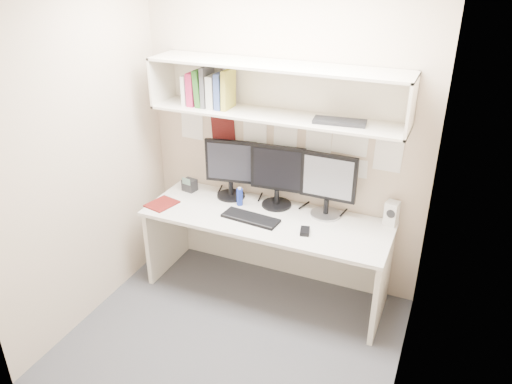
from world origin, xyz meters
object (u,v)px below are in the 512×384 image
at_px(keyboard, 251,218).
at_px(maroon_notebook, 162,204).
at_px(monitor_left, 231,167).
at_px(desk_phone, 189,185).
at_px(monitor_right, 328,183).
at_px(desk, 266,254).
at_px(monitor_center, 277,174).
at_px(speaker, 392,213).

height_order(keyboard, maroon_notebook, keyboard).
xyz_separation_m(monitor_left, desk_phone, (-0.39, -0.04, -0.22)).
bearing_deg(monitor_right, monitor_left, -179.05).
distance_m(desk, desk_phone, 0.93).
relative_size(monitor_center, desk_phone, 3.84).
bearing_deg(keyboard, monitor_center, 77.50).
height_order(keyboard, desk_phone, desk_phone).
bearing_deg(monitor_center, desk, -95.57).
relative_size(maroon_notebook, desk_phone, 1.77).
distance_m(speaker, maroon_notebook, 1.88).
bearing_deg(speaker, keyboard, -150.92).
relative_size(desk, keyboard, 4.30).
height_order(monitor_right, keyboard, monitor_right).
height_order(desk, maroon_notebook, maroon_notebook).
relative_size(desk, speaker, 10.26).
height_order(monitor_center, desk_phone, monitor_center).
distance_m(maroon_notebook, desk_phone, 0.35).
bearing_deg(speaker, monitor_center, -167.28).
xyz_separation_m(monitor_center, desk_phone, (-0.82, -0.04, -0.23)).
height_order(maroon_notebook, desk_phone, desk_phone).
bearing_deg(monitor_left, maroon_notebook, -151.28).
relative_size(monitor_left, keyboard, 1.11).
relative_size(monitor_left, maroon_notebook, 2.11).
xyz_separation_m(monitor_center, monitor_right, (0.43, 0.00, -0.00)).
bearing_deg(monitor_left, monitor_right, -9.93).
xyz_separation_m(monitor_left, monitor_center, (0.42, -0.00, 0.01)).
height_order(keyboard, speaker, speaker).
height_order(monitor_right, speaker, monitor_right).
bearing_deg(keyboard, monitor_left, 141.15).
height_order(speaker, desk_phone, speaker).
xyz_separation_m(monitor_center, keyboard, (-0.10, -0.32, -0.27)).
bearing_deg(monitor_center, maroon_notebook, -161.54).
bearing_deg(keyboard, speaker, 24.93).
bearing_deg(monitor_right, desk, -152.14).
distance_m(monitor_center, desk_phone, 0.85).
bearing_deg(monitor_center, monitor_left, 175.64).
height_order(desk, monitor_left, monitor_left).
xyz_separation_m(monitor_left, maroon_notebook, (-0.47, -0.38, -0.27)).
bearing_deg(desk, monitor_center, 88.78).
bearing_deg(keyboard, desk_phone, 164.81).
xyz_separation_m(speaker, maroon_notebook, (-1.83, -0.43, -0.09)).
xyz_separation_m(desk, desk_phone, (-0.81, 0.17, 0.42)).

